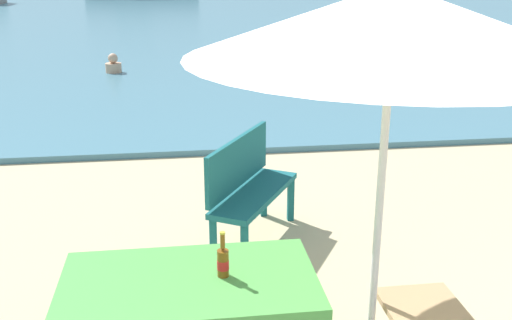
{
  "coord_description": "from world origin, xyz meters",
  "views": [
    {
      "loc": [
        -1.41,
        -2.3,
        2.41
      ],
      "look_at": [
        -0.7,
        3.0,
        0.6
      ],
      "focal_mm": 41.83,
      "sensor_mm": 36.0,
      "label": 1
    }
  ],
  "objects_px": {
    "picnic_table_green": "(190,296)",
    "bench_teal_center": "(248,184)",
    "swimmer_person": "(113,65)",
    "beer_bottle_amber": "(223,261)",
    "patio_umbrella": "(393,22)"
  },
  "relations": [
    {
      "from": "picnic_table_green",
      "to": "bench_teal_center",
      "type": "distance_m",
      "value": 2.04
    },
    {
      "from": "picnic_table_green",
      "to": "bench_teal_center",
      "type": "relative_size",
      "value": 1.15
    },
    {
      "from": "picnic_table_green",
      "to": "bench_teal_center",
      "type": "height_order",
      "value": "bench_teal_center"
    },
    {
      "from": "bench_teal_center",
      "to": "swimmer_person",
      "type": "distance_m",
      "value": 8.44
    },
    {
      "from": "bench_teal_center",
      "to": "swimmer_person",
      "type": "height_order",
      "value": "bench_teal_center"
    },
    {
      "from": "beer_bottle_amber",
      "to": "picnic_table_green",
      "type": "bearing_deg",
      "value": -178.09
    },
    {
      "from": "beer_bottle_amber",
      "to": "bench_teal_center",
      "type": "distance_m",
      "value": 2.01
    },
    {
      "from": "patio_umbrella",
      "to": "swimmer_person",
      "type": "xyz_separation_m",
      "value": [
        -2.4,
        10.18,
        -1.88
      ]
    },
    {
      "from": "beer_bottle_amber",
      "to": "patio_umbrella",
      "type": "distance_m",
      "value": 1.53
    },
    {
      "from": "beer_bottle_amber",
      "to": "patio_umbrella",
      "type": "xyz_separation_m",
      "value": [
        0.86,
        -0.01,
        1.26
      ]
    },
    {
      "from": "beer_bottle_amber",
      "to": "bench_teal_center",
      "type": "bearing_deg",
      "value": 79.18
    },
    {
      "from": "picnic_table_green",
      "to": "swimmer_person",
      "type": "bearing_deg",
      "value": 97.55
    },
    {
      "from": "bench_teal_center",
      "to": "swimmer_person",
      "type": "relative_size",
      "value": 2.97
    },
    {
      "from": "picnic_table_green",
      "to": "swimmer_person",
      "type": "distance_m",
      "value": 10.27
    },
    {
      "from": "beer_bottle_amber",
      "to": "patio_umbrella",
      "type": "bearing_deg",
      "value": -0.69
    }
  ]
}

